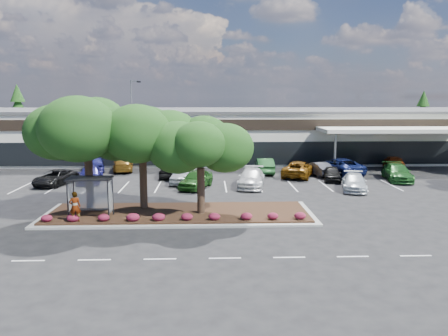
{
  "coord_description": "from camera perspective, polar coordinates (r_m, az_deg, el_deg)",
  "views": [
    {
      "loc": [
        0.03,
        -24.54,
        7.89
      ],
      "look_at": [
        1.17,
        7.77,
        2.6
      ],
      "focal_mm": 35.0,
      "sensor_mm": 36.0,
      "label": 1
    }
  ],
  "objects": [
    {
      "name": "ground",
      "position": [
        25.78,
        -2.01,
        -8.54
      ],
      "size": [
        160.0,
        160.0,
        0.0
      ],
      "primitive_type": "plane",
      "color": "black",
      "rests_on": "ground"
    },
    {
      "name": "retail_store",
      "position": [
        58.64,
        -1.99,
        4.65
      ],
      "size": [
        80.4,
        25.2,
        6.25
      ],
      "color": "white",
      "rests_on": "ground"
    },
    {
      "name": "landscape_island",
      "position": [
        29.65,
        -5.91,
        -5.94
      ],
      "size": [
        18.0,
        6.0,
        0.26
      ],
      "color": "#9C9C97",
      "rests_on": "ground"
    },
    {
      "name": "lane_markings",
      "position": [
        35.84,
        -2.25,
        -3.42
      ],
      "size": [
        33.12,
        20.06,
        0.01
      ],
      "color": "silver",
      "rests_on": "ground"
    },
    {
      "name": "shrub_row",
      "position": [
        27.53,
        -6.21,
        -6.31
      ],
      "size": [
        17.0,
        0.8,
        0.5
      ],
      "primitive_type": null,
      "color": "maroon",
      "rests_on": "landscape_island"
    },
    {
      "name": "bus_shelter",
      "position": [
        29.05,
        -17.02,
        -2.2
      ],
      "size": [
        2.75,
        1.55,
        2.59
      ],
      "color": "black",
      "rests_on": "landscape_island"
    },
    {
      "name": "island_tree_west",
      "position": [
        30.36,
        -17.35,
        1.9
      ],
      "size": [
        7.2,
        7.2,
        7.89
      ],
      "primitive_type": null,
      "color": "#133B0F",
      "rests_on": "landscape_island"
    },
    {
      "name": "island_tree_mid",
      "position": [
        30.35,
        -10.59,
        1.62
      ],
      "size": [
        6.6,
        6.6,
        7.32
      ],
      "primitive_type": null,
      "color": "#133B0F",
      "rests_on": "landscape_island"
    },
    {
      "name": "island_tree_east",
      "position": [
        28.58,
        -3.06,
        0.47
      ],
      "size": [
        5.8,
        5.8,
        6.5
      ],
      "primitive_type": null,
      "color": "#133B0F",
      "rests_on": "landscape_island"
    },
    {
      "name": "conifer_north_west",
      "position": [
        76.72,
        -25.22,
        6.25
      ],
      "size": [
        4.4,
        4.4,
        10.0
      ],
      "primitive_type": "cone",
      "color": "#133B0F",
      "rests_on": "ground"
    },
    {
      "name": "conifer_north_east",
      "position": [
        76.57,
        24.46,
        5.93
      ],
      "size": [
        3.96,
        3.96,
        9.0
      ],
      "primitive_type": "cone",
      "color": "#133B0F",
      "rests_on": "ground"
    },
    {
      "name": "person_waiting",
      "position": [
        28.44,
        -18.89,
        -4.8
      ],
      "size": [
        0.8,
        0.65,
        1.91
      ],
      "primitive_type": "imported",
      "rotation": [
        0.0,
        0.0,
        3.45
      ],
      "color": "#594C47",
      "rests_on": "landscape_island"
    },
    {
      "name": "light_pole",
      "position": [
        53.44,
        -11.79,
        5.31
      ],
      "size": [
        1.43,
        0.5,
        9.85
      ],
      "rotation": [
        0.0,
        0.0,
        0.08
      ],
      "color": "#9C9C97",
      "rests_on": "ground"
    },
    {
      "name": "car_0",
      "position": [
        42.24,
        -21.17,
        -1.18
      ],
      "size": [
        3.39,
        5.24,
        1.34
      ],
      "primitive_type": "imported",
      "rotation": [
        0.0,
        0.0,
        -0.26
      ],
      "color": "black",
      "rests_on": "ground"
    },
    {
      "name": "car_1",
      "position": [
        42.62,
        -17.03,
        -0.81
      ],
      "size": [
        2.77,
        5.21,
        1.44
      ],
      "primitive_type": "imported",
      "rotation": [
        0.0,
        0.0,
        0.16
      ],
      "color": "navy",
      "rests_on": "ground"
    },
    {
      "name": "car_3",
      "position": [
        40.53,
        -5.46,
        -0.82
      ],
      "size": [
        2.36,
        4.89,
        1.61
      ],
      "primitive_type": "imported",
      "rotation": [
        0.0,
        0.0,
        -0.1
      ],
      "color": "silver",
      "rests_on": "ground"
    },
    {
      "name": "car_4",
      "position": [
        38.05,
        -3.68,
        -1.47
      ],
      "size": [
        3.33,
        5.04,
        1.59
      ],
      "primitive_type": "imported",
      "rotation": [
        0.0,
        0.0,
        -0.34
      ],
      "color": "#21541A",
      "rests_on": "ground"
    },
    {
      "name": "car_5",
      "position": [
        38.7,
        3.59,
        -1.31
      ],
      "size": [
        3.09,
        5.7,
        1.57
      ],
      "primitive_type": "imported",
      "rotation": [
        0.0,
        0.0,
        -0.17
      ],
      "color": "silver",
      "rests_on": "ground"
    },
    {
      "name": "car_6",
      "position": [
        42.76,
        13.93,
        -0.72
      ],
      "size": [
        2.31,
        4.12,
        1.32
      ],
      "primitive_type": "imported",
      "rotation": [
        0.0,
        0.0,
        -0.2
      ],
      "color": "black",
      "rests_on": "ground"
    },
    {
      "name": "car_7",
      "position": [
        38.87,
        16.66,
        -1.78
      ],
      "size": [
        3.13,
        5.07,
        1.37
      ],
      "primitive_type": "imported",
      "rotation": [
        0.0,
        0.0,
        -0.27
      ],
      "color": "silver",
      "rests_on": "ground"
    },
    {
      "name": "car_8",
      "position": [
        44.65,
        21.69,
        -0.55
      ],
      "size": [
        3.04,
        5.57,
        1.53
      ],
      "primitive_type": "imported",
      "rotation": [
        0.0,
        0.0,
        -0.18
      ],
      "color": "#1E561F",
      "rests_on": "ground"
    },
    {
      "name": "car_9",
      "position": [
        48.71,
        -16.57,
        0.6
      ],
      "size": [
        3.21,
        5.38,
        1.72
      ],
      "primitive_type": "imported",
      "rotation": [
        0.0,
        0.0,
        3.39
      ],
      "color": "navy",
      "rests_on": "ground"
    },
    {
      "name": "car_10",
      "position": [
        47.97,
        -13.01,
        0.44
      ],
      "size": [
        2.72,
        5.15,
        1.42
      ],
      "primitive_type": "imported",
      "rotation": [
        0.0,
        0.0,
        3.3
      ],
      "color": "brown",
      "rests_on": "ground"
    },
    {
      "name": "car_11",
      "position": [
        43.64,
        -7.17,
        -0.18
      ],
      "size": [
        1.85,
        4.5,
        1.53
      ],
      "primitive_type": "imported",
      "rotation": [
        0.0,
        0.0,
        3.15
      ],
      "color": "black",
      "rests_on": "ground"
    },
    {
      "name": "car_12",
      "position": [
        45.34,
        -5.44,
        0.3
      ],
      "size": [
        2.78,
        5.35,
        1.68
      ],
      "primitive_type": "imported",
      "rotation": [
        0.0,
        0.0,
        3.35
      ],
      "color": "silver",
      "rests_on": "ground"
    },
    {
      "name": "car_13",
      "position": [
        45.68,
        5.29,
        0.31
      ],
      "size": [
        1.76,
        4.85,
        1.59
      ],
      "primitive_type": "imported",
      "rotation": [
        0.0,
        0.0,
        3.13
      ],
      "color": "#225727",
      "rests_on": "ground"
    },
    {
      "name": "car_14",
      "position": [
        44.13,
        9.74,
        -0.11
      ],
      "size": [
        4.54,
        6.18,
        1.56
      ],
      "primitive_type": "imported",
      "rotation": [
        0.0,
        0.0,
        2.75
      ],
      "color": "brown",
      "rests_on": "ground"
    },
    {
      "name": "car_15",
      "position": [
        45.36,
        12.17,
        -0.07
      ],
      "size": [
        2.51,
        4.35,
        1.36
      ],
      "primitive_type": "imported",
      "rotation": [
        0.0,
        0.0,
        3.42
      ],
      "color": "#4C4D53",
      "rests_on": "ground"
    },
    {
      "name": "car_16",
      "position": [
        46.26,
        14.73,
        0.22
      ],
      "size": [
        4.69,
        6.63,
        1.68
      ],
      "primitive_type": "imported",
      "rotation": [
        0.0,
        0.0,
        3.49
      ],
      "color": "navy",
      "rests_on": "ground"
    },
    {
      "name": "car_17",
      "position": [
        51.37,
        21.31,
        0.7
      ],
      "size": [
        2.89,
        4.89,
        1.56
      ],
      "primitive_type": "imported",
      "rotation": [
        0.0,
        0.0,
        2.9
      ],
      "color": "maroon",
      "rests_on": "ground"
    }
  ]
}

